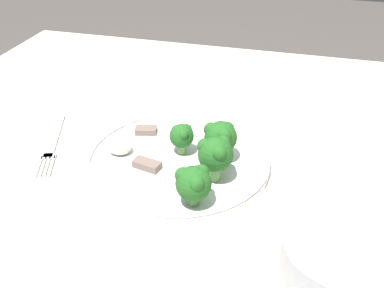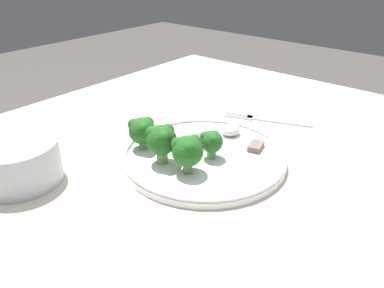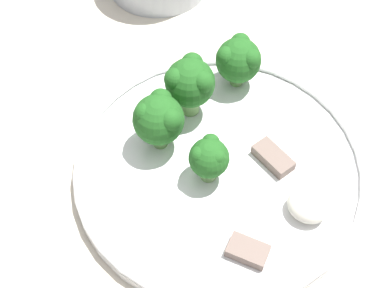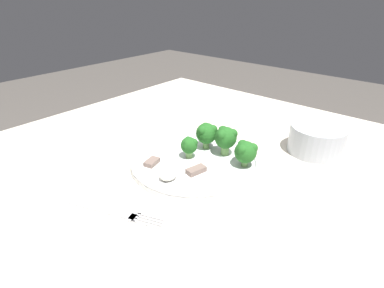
{
  "view_description": "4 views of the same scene",
  "coord_description": "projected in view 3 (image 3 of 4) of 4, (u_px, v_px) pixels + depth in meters",
  "views": [
    {
      "loc": [
        -0.18,
        0.59,
        1.14
      ],
      "look_at": [
        -0.04,
        0.05,
        0.78
      ],
      "focal_mm": 42.0,
      "sensor_mm": 36.0,
      "label": 1
    },
    {
      "loc": [
        -0.47,
        -0.33,
        1.06
      ],
      "look_at": [
        -0.02,
        0.04,
        0.76
      ],
      "focal_mm": 35.0,
      "sensor_mm": 36.0,
      "label": 2
    },
    {
      "loc": [
        0.15,
        -0.22,
        1.18
      ],
      "look_at": [
        -0.03,
        0.0,
        0.78
      ],
      "focal_mm": 50.0,
      "sensor_mm": 36.0,
      "label": 3
    },
    {
      "loc": [
        0.45,
        0.41,
        1.08
      ],
      "look_at": [
        -0.01,
        0.02,
        0.78
      ],
      "focal_mm": 28.0,
      "sensor_mm": 36.0,
      "label": 4
    }
  ],
  "objects": [
    {
      "name": "table",
      "position": [
        207.0,
        235.0,
        0.61
      ],
      "size": [
        1.11,
        1.03,
        0.72
      ],
      "color": "beige",
      "rests_on": "ground_plane"
    },
    {
      "name": "dinner_plate",
      "position": [
        219.0,
        167.0,
        0.54
      ],
      "size": [
        0.29,
        0.29,
        0.02
      ],
      "color": "white",
      "rests_on": "table"
    },
    {
      "name": "broccoli_floret_near_rim_left",
      "position": [
        158.0,
        119.0,
        0.52
      ],
      "size": [
        0.05,
        0.05,
        0.06
      ],
      "color": "#709E56",
      "rests_on": "dinner_plate"
    },
    {
      "name": "broccoli_floret_center_left",
      "position": [
        238.0,
        59.0,
        0.57
      ],
      "size": [
        0.05,
        0.05,
        0.06
      ],
      "color": "#709E56",
      "rests_on": "dinner_plate"
    },
    {
      "name": "broccoli_floret_back_left",
      "position": [
        209.0,
        158.0,
        0.5
      ],
      "size": [
        0.04,
        0.04,
        0.05
      ],
      "color": "#709E56",
      "rests_on": "dinner_plate"
    },
    {
      "name": "broccoli_floret_front_left",
      "position": [
        190.0,
        82.0,
        0.54
      ],
      "size": [
        0.05,
        0.05,
        0.07
      ],
      "color": "#709E56",
      "rests_on": "dinner_plate"
    },
    {
      "name": "meat_slice_front_slice",
      "position": [
        273.0,
        158.0,
        0.53
      ],
      "size": [
        0.05,
        0.03,
        0.01
      ],
      "color": "#756056",
      "rests_on": "dinner_plate"
    },
    {
      "name": "meat_slice_middle_slice",
      "position": [
        248.0,
        251.0,
        0.47
      ],
      "size": [
        0.04,
        0.03,
        0.01
      ],
      "color": "#756056",
      "rests_on": "dinner_plate"
    },
    {
      "name": "sauce_dollop",
      "position": [
        307.0,
        206.0,
        0.5
      ],
      "size": [
        0.04,
        0.04,
        0.02
      ],
      "color": "silver",
      "rests_on": "dinner_plate"
    }
  ]
}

